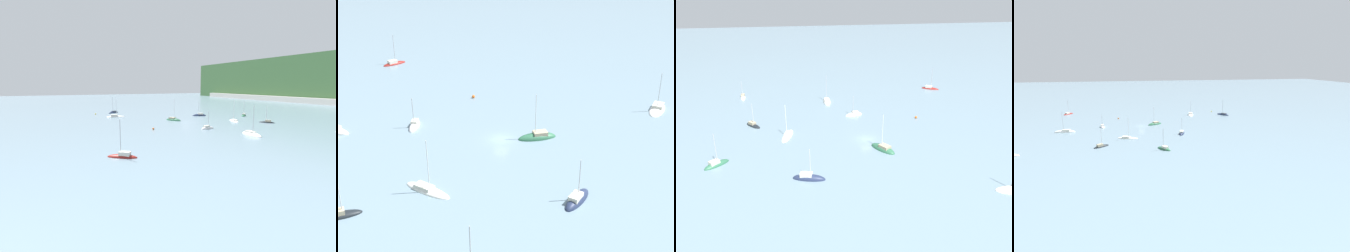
# 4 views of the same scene
# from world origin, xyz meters

# --- Properties ---
(ground_plane) EXTENTS (600.00, 600.00, 0.00)m
(ground_plane) POSITION_xyz_m (0.00, 0.00, 0.00)
(ground_plane) COLOR slate
(sailboat_0) EXTENTS (5.66, 4.79, 7.05)m
(sailboat_0) POSITION_xyz_m (15.13, 27.79, 0.13)
(sailboat_0) COLOR black
(sailboat_0) RESTS_ON ground_plane
(sailboat_1) EXTENTS (5.11, 5.64, 7.81)m
(sailboat_1) POSITION_xyz_m (-5.90, 34.51, 0.12)
(sailboat_1) COLOR #2D6647
(sailboat_1) RESTS_ON ground_plane
(sailboat_3) EXTENTS (7.41, 5.52, 9.47)m
(sailboat_3) POSITION_xyz_m (-6.21, -2.26, 0.09)
(sailboat_3) COLOR #2D6647
(sailboat_3) RESTS_ON ground_plane
(sailboat_4) EXTENTS (3.95, 6.83, 7.46)m
(sailboat_4) POSITION_xyz_m (-15.53, 16.07, 0.10)
(sailboat_4) COLOR #232D4C
(sailboat_4) RESTS_ON ground_plane
(sailboat_5) EXTENTS (8.40, 4.53, 9.04)m
(sailboat_5) POSITION_xyz_m (6.18, 18.99, 0.09)
(sailboat_5) COLOR white
(sailboat_5) RESTS_ON ground_plane
(sailboat_6) EXTENTS (8.66, 3.22, 9.72)m
(sailboat_6) POSITION_xyz_m (32.01, 4.59, 0.08)
(sailboat_6) COLOR white
(sailboat_6) RESTS_ON ground_plane
(sailboat_8) EXTENTS (5.30, 6.38, 8.49)m
(sailboat_8) POSITION_xyz_m (39.26, -36.14, 0.14)
(sailboat_8) COLOR maroon
(sailboat_8) RESTS_ON ground_plane
(sailboat_9) EXTENTS (2.54, 5.51, 6.82)m
(sailboat_9) POSITION_xyz_m (17.41, -1.16, 0.10)
(sailboat_9) COLOR silver
(sailboat_9) RESTS_ON ground_plane
(sailboat_10) EXTENTS (5.64, 1.77, 6.69)m
(sailboat_10) POSITION_xyz_m (42.07, 32.18, 0.13)
(sailboat_10) COLOR silver
(sailboat_10) RESTS_ON ground_plane
(mooring_buoy_0) EXTENTS (0.68, 0.68, 0.68)m
(mooring_buoy_0) POSITION_xyz_m (11.14, -18.14, 0.34)
(mooring_buoy_0) COLOR orange
(mooring_buoy_0) RESTS_ON ground_plane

